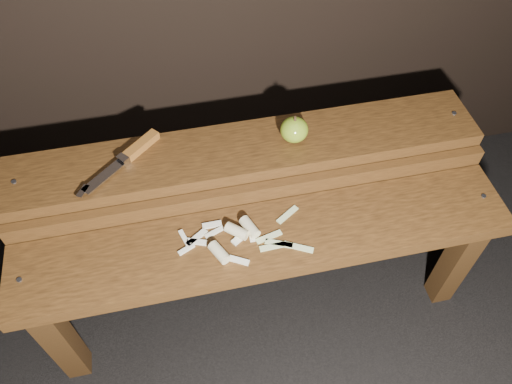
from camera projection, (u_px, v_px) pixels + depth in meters
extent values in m
plane|color=black|center=(260.00, 297.00, 1.54)|extent=(60.00, 60.00, 0.00)
cube|color=#321E0C|center=(60.00, 340.00, 1.26)|extent=(0.06, 0.06, 0.38)
cube|color=#321E0C|center=(456.00, 261.00, 1.40)|extent=(0.06, 0.06, 0.38)
cube|color=#42270F|center=(266.00, 240.00, 1.19)|extent=(1.20, 0.20, 0.04)
cylinder|color=slate|center=(19.00, 280.00, 1.10)|extent=(0.01, 0.01, 0.00)
cylinder|color=slate|center=(484.00, 196.00, 1.25)|extent=(0.01, 0.01, 0.00)
cube|color=#321E0C|center=(59.00, 233.00, 1.41)|extent=(0.06, 0.06, 0.46)
cube|color=#321E0C|center=(417.00, 172.00, 1.55)|extent=(0.06, 0.06, 0.46)
cube|color=#42270F|center=(256.00, 193.00, 1.23)|extent=(1.20, 0.02, 0.05)
cube|color=#42270F|center=(247.00, 151.00, 1.26)|extent=(1.20, 0.18, 0.04)
cylinder|color=slate|center=(14.00, 182.00, 1.17)|extent=(0.01, 0.01, 0.00)
cylinder|color=slate|center=(454.00, 113.00, 1.32)|extent=(0.01, 0.01, 0.00)
ellipsoid|color=olive|center=(294.00, 130.00, 1.24)|extent=(0.07, 0.07, 0.06)
cylinder|color=#382314|center=(295.00, 119.00, 1.21)|extent=(0.01, 0.01, 0.01)
cube|color=brown|center=(141.00, 145.00, 1.23)|extent=(0.09, 0.09, 0.02)
cube|color=silver|center=(123.00, 160.00, 1.20)|extent=(0.03, 0.03, 0.02)
cube|color=silver|center=(103.00, 177.00, 1.17)|extent=(0.10, 0.09, 0.00)
cube|color=silver|center=(83.00, 191.00, 1.14)|extent=(0.03, 0.04, 0.00)
cube|color=beige|center=(214.00, 232.00, 1.18)|extent=(0.05, 0.03, 0.01)
cube|color=beige|center=(241.00, 237.00, 1.17)|extent=(0.05, 0.04, 0.01)
cube|color=beige|center=(197.00, 238.00, 1.17)|extent=(0.06, 0.04, 0.01)
cube|color=beige|center=(186.00, 249.00, 1.15)|extent=(0.04, 0.03, 0.01)
cube|color=beige|center=(197.00, 242.00, 1.16)|extent=(0.05, 0.03, 0.01)
cube|color=beige|center=(212.00, 225.00, 1.19)|extent=(0.05, 0.02, 0.01)
cube|color=beige|center=(184.00, 238.00, 1.17)|extent=(0.02, 0.05, 0.01)
cube|color=beige|center=(252.00, 234.00, 1.18)|extent=(0.01, 0.04, 0.01)
cube|color=beige|center=(238.00, 260.00, 1.13)|extent=(0.05, 0.04, 0.01)
cylinder|color=#C9BB8C|center=(219.00, 252.00, 1.13)|extent=(0.05, 0.06, 0.03)
cylinder|color=#C9BB8C|center=(250.00, 227.00, 1.18)|extent=(0.04, 0.06, 0.03)
cylinder|color=#C9BB8C|center=(237.00, 231.00, 1.17)|extent=(0.06, 0.06, 0.03)
cube|color=#BCC988|center=(279.00, 243.00, 1.16)|extent=(0.07, 0.04, 0.00)
cube|color=#BCC988|center=(269.00, 237.00, 1.17)|extent=(0.07, 0.03, 0.00)
cube|color=#BCC988|center=(287.00, 215.00, 1.21)|extent=(0.06, 0.05, 0.00)
cube|color=#BCC988|center=(273.00, 246.00, 1.16)|extent=(0.07, 0.02, 0.00)
cube|color=#BCC988|center=(300.00, 247.00, 1.15)|extent=(0.06, 0.04, 0.00)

